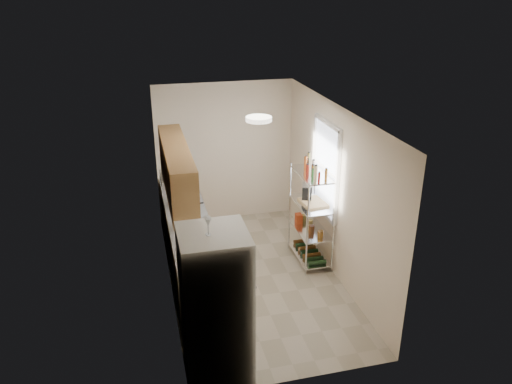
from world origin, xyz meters
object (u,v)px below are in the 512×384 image
rice_cooker (185,221)px  frying_pan_large (177,203)px  espresso_machine (307,192)px  refrigerator (216,305)px  cutting_board (313,202)px

rice_cooker → frying_pan_large: bearing=92.9°
espresso_machine → refrigerator: bearing=-109.5°
refrigerator → frying_pan_large: (-0.15, 2.82, 0.03)m
refrigerator → cutting_board: bearing=47.7°
cutting_board → espresso_machine: (-0.05, 0.17, 0.11)m
refrigerator → espresso_machine: bearing=50.7°
refrigerator → rice_cooker: bearing=93.0°
rice_cooker → frying_pan_large: size_ratio=0.85×
refrigerator → cutting_board: size_ratio=3.98×
rice_cooker → espresso_machine: (1.95, 0.29, 0.15)m
rice_cooker → cutting_board: bearing=3.4°
espresso_machine → frying_pan_large: bearing=-175.9°
espresso_machine → rice_cooker: bearing=-151.8°
rice_cooker → cutting_board: 2.01m
frying_pan_large → espresso_machine: espresso_machine is taller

